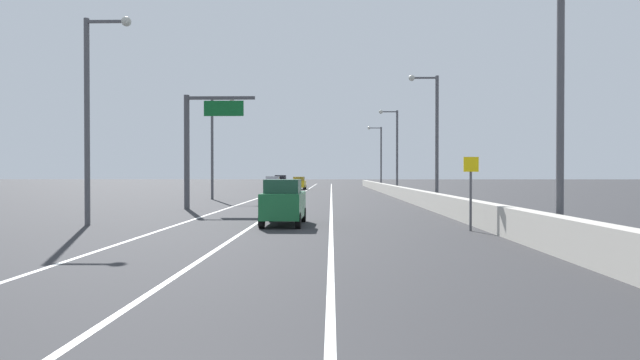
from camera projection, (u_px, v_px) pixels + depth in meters
ground_plane at (320, 192)px, 67.36m from camera, size 320.00×320.00×0.00m
lane_stripe_left at (270, 194)px, 58.48m from camera, size 0.16×130.00×0.00m
lane_stripe_center at (300, 194)px, 58.41m from camera, size 0.16×130.00×0.00m
lane_stripe_right at (331, 194)px, 58.33m from camera, size 0.16×130.00×0.00m
jersey_barrier_right at (409, 195)px, 43.18m from camera, size 0.60×120.00×1.10m
overhead_sign_gantry at (198, 137)px, 33.78m from camera, size 4.68×0.36×7.50m
speed_advisory_sign at (471, 188)px, 20.78m from camera, size 0.60×0.11×3.00m
lamp_post_right_near at (552, 78)px, 16.72m from camera, size 2.14×0.44×9.36m
lamp_post_right_second at (433, 130)px, 36.58m from camera, size 2.14×0.44×9.36m
lamp_post_right_third at (395, 146)px, 56.46m from camera, size 2.14×0.44×9.36m
lamp_post_right_fourth at (379, 153)px, 76.32m from camera, size 2.14×0.44×9.36m
lamp_post_left_near at (93, 105)px, 23.11m from camera, size 2.14×0.44×9.36m
lamp_post_left_mid at (215, 140)px, 46.95m from camera, size 2.14×0.44×9.36m
car_white_0 at (273, 184)px, 69.65m from camera, size 1.95×4.40×2.01m
car_green_1 at (284, 202)px, 23.30m from camera, size 1.83×4.06×2.07m
car_yellow_2 at (299, 183)px, 77.03m from camera, size 1.95×4.14×1.91m
car_black_3 at (281, 182)px, 79.04m from camera, size 2.06×4.31×2.14m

